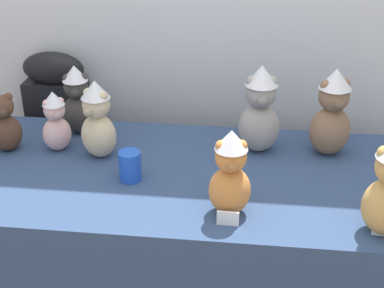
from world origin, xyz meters
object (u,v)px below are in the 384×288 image
object	(u,v)px
display_table	(192,251)
teddy_bear_cocoa	(5,125)
teddy_bear_charcoal	(77,101)
party_cup_blue	(130,166)
instrument_case	(63,149)
teddy_bear_mocha	(332,114)
teddy_bear_blush	(56,122)
teddy_bear_sand	(97,120)
teddy_bear_ash	(260,110)
teddy_bear_ginger	(230,174)

from	to	relation	value
display_table	teddy_bear_cocoa	bearing A→B (deg)	172.65
teddy_bear_charcoal	party_cup_blue	size ratio (longest dim) A/B	2.66
instrument_case	teddy_bear_mocha	size ratio (longest dim) A/B	2.81
teddy_bear_blush	display_table	bearing A→B (deg)	-44.97
display_table	teddy_bear_sand	world-z (taller)	teddy_bear_sand
display_table	teddy_bear_cocoa	world-z (taller)	teddy_bear_cocoa
teddy_bear_ash	teddy_bear_sand	distance (m)	0.61
teddy_bear_ash	teddy_bear_blush	size ratio (longest dim) A/B	1.43
teddy_bear_ginger	teddy_bear_mocha	xyz separation A→B (m)	(0.36, 0.45, 0.02)
teddy_bear_cocoa	teddy_bear_ginger	size ratio (longest dim) A/B	0.79
teddy_bear_cocoa	teddy_bear_sand	bearing A→B (deg)	-30.18
teddy_bear_cocoa	party_cup_blue	bearing A→B (deg)	-46.83
teddy_bear_charcoal	instrument_case	bearing A→B (deg)	112.11
teddy_bear_sand	party_cup_blue	world-z (taller)	teddy_bear_sand
party_cup_blue	teddy_bear_ash	bearing A→B (deg)	31.21
display_table	teddy_bear_ash	distance (m)	0.62
instrument_case	teddy_bear_blush	xyz separation A→B (m)	(0.14, -0.40, 0.35)
teddy_bear_blush	instrument_case	bearing A→B (deg)	76.66
instrument_case	display_table	bearing A→B (deg)	-36.46
display_table	party_cup_blue	distance (m)	0.47
display_table	instrument_case	distance (m)	0.87
instrument_case	teddy_bear_ash	xyz separation A→B (m)	(0.92, -0.32, 0.40)
teddy_bear_cocoa	teddy_bear_ash	world-z (taller)	teddy_bear_ash
teddy_bear_cocoa	teddy_bear_mocha	world-z (taller)	teddy_bear_mocha
teddy_bear_cocoa	party_cup_blue	world-z (taller)	teddy_bear_cocoa
teddy_bear_blush	teddy_bear_charcoal	size ratio (longest dim) A/B	0.84
teddy_bear_sand	teddy_bear_charcoal	size ratio (longest dim) A/B	1.06
teddy_bear_mocha	teddy_bear_blush	world-z (taller)	teddy_bear_mocha
teddy_bear_sand	teddy_bear_charcoal	distance (m)	0.23
display_table	instrument_case	size ratio (longest dim) A/B	1.90
party_cup_blue	teddy_bear_charcoal	bearing A→B (deg)	129.63
teddy_bear_ash	instrument_case	bearing A→B (deg)	153.66
teddy_bear_cocoa	teddy_bear_mocha	xyz separation A→B (m)	(1.24, 0.12, 0.06)
instrument_case	teddy_bear_cocoa	distance (m)	0.55
display_table	teddy_bear_ash	world-z (taller)	teddy_bear_ash
teddy_bear_charcoal	teddy_bear_ash	bearing A→B (deg)	-19.60
teddy_bear_sand	party_cup_blue	bearing A→B (deg)	-22.90
teddy_bear_cocoa	teddy_bear_ash	size ratio (longest dim) A/B	0.68
teddy_bear_ash	party_cup_blue	world-z (taller)	teddy_bear_ash
teddy_bear_ash	teddy_bear_charcoal	distance (m)	0.74
teddy_bear_mocha	teddy_bear_ash	bearing A→B (deg)	163.55
instrument_case	teddy_bear_charcoal	distance (m)	0.48
teddy_bear_cocoa	teddy_bear_ash	bearing A→B (deg)	-23.06
teddy_bear_cocoa	teddy_bear_blush	bearing A→B (deg)	-21.56
display_table	party_cup_blue	size ratio (longest dim) A/B	16.92
teddy_bear_blush	party_cup_blue	xyz separation A→B (m)	(0.33, -0.19, -0.06)
teddy_bear_mocha	teddy_bear_charcoal	bearing A→B (deg)	158.43
display_table	teddy_bear_blush	distance (m)	0.73
teddy_bear_ginger	teddy_bear_sand	xyz separation A→B (m)	(-0.52, 0.33, 0.00)
teddy_bear_cocoa	teddy_bear_ash	distance (m)	0.98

